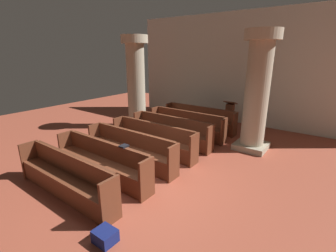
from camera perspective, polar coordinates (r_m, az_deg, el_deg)
The scene contains 14 objects.
ground_plane at distance 5.97m, azimuth -5.68°, elevation -12.20°, with size 19.20×19.20×0.00m, color #9E4733.
back_wall at distance 10.53m, azimuth 17.14°, elevation 12.82°, with size 10.00×0.16×4.50m, color beige.
pew_row_0 at distance 9.43m, azimuth 7.52°, elevation 2.01°, with size 2.95×0.47×0.88m.
pew_row_1 at distance 8.64m, azimuth 4.44°, elevation 0.69°, with size 2.95×0.46×0.88m.
pew_row_2 at distance 7.88m, azimuth 0.76°, elevation -0.89°, with size 2.95×0.46×0.88m.
pew_row_3 at distance 7.17m, azimuth -3.68°, elevation -2.79°, with size 2.95×0.47×0.88m.
pew_row_4 at distance 6.52m, azimuth -9.06°, elevation -5.07°, with size 2.95×0.46×0.88m.
pew_row_5 at distance 5.96m, azimuth -15.60°, elevation -7.75°, with size 2.95×0.46×0.88m.
pew_row_6 at distance 5.50m, azimuth -23.48°, elevation -10.79°, with size 2.95×0.47×0.88m.
pillar_aisle_side at distance 7.57m, azimuth 20.57°, elevation 7.98°, with size 1.02×1.02×3.56m.
pillar_far_side at distance 9.60m, azimuth -7.69°, elevation 10.65°, with size 1.02×1.02×3.56m.
lectern at distance 9.97m, azimuth 14.51°, elevation 2.31°, with size 0.48×0.45×1.08m.
hymn_book at distance 5.48m, azimuth -10.55°, elevation -4.75°, with size 0.17×0.19×0.04m, color black.
kneeler_box_navy at distance 4.31m, azimuth -14.85°, elevation -24.17°, with size 0.35×0.31×0.22m, color navy.
Camera 1 is at (3.53, -3.82, 2.92)m, focal length 25.42 mm.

